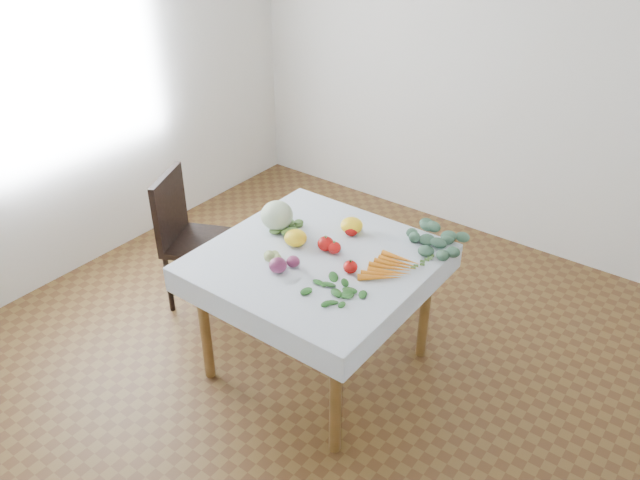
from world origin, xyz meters
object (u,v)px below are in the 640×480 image
object	(u,v)px
carrot_bunch	(392,268)
cabbage	(277,215)
heirloom_back	(352,225)
table	(317,272)
chair	(187,231)

from	to	relation	value
carrot_bunch	cabbage	bearing A→B (deg)	-178.65
heirloom_back	carrot_bunch	bearing A→B (deg)	-27.10
cabbage	carrot_bunch	world-z (taller)	cabbage
table	carrot_bunch	size ratio (longest dim) A/B	3.16
cabbage	carrot_bunch	xyz separation A→B (m)	(0.74, 0.02, -0.07)
table	heirloom_back	bearing A→B (deg)	88.51
heirloom_back	carrot_bunch	xyz separation A→B (m)	(0.38, -0.19, -0.03)
table	heirloom_back	world-z (taller)	heirloom_back
cabbage	heirloom_back	distance (m)	0.42
cabbage	carrot_bunch	size ratio (longest dim) A/B	0.57
table	carrot_bunch	world-z (taller)	carrot_bunch
chair	heirloom_back	world-z (taller)	chair
chair	carrot_bunch	world-z (taller)	chair
cabbage	heirloom_back	world-z (taller)	cabbage
chair	carrot_bunch	xyz separation A→B (m)	(1.45, 0.08, 0.26)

